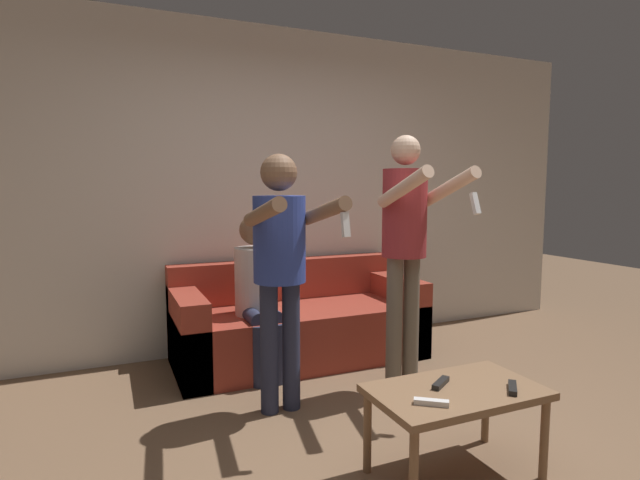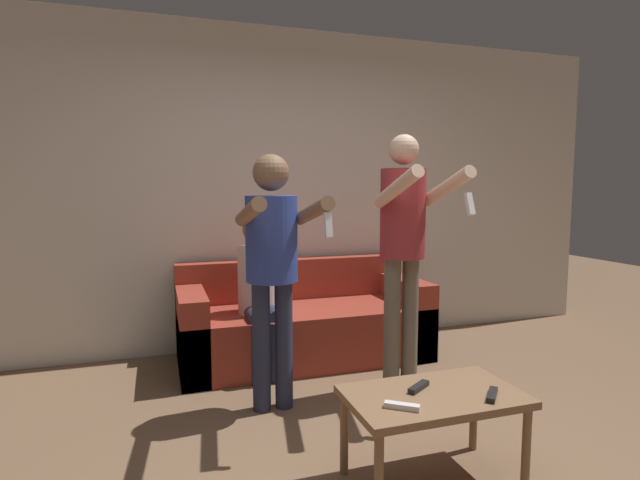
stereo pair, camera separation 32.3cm
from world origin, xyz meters
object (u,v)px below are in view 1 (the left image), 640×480
object	(u,v)px
person_standing_left	(281,254)
coffee_table	(456,399)
remote_near	(513,388)
remote_far	(441,383)
person_standing_right	(406,234)
person_seated	(257,287)
remote_mid	(431,402)
couch	(298,325)

from	to	relation	value
person_standing_left	coffee_table	xyz separation A→B (m)	(0.53, -0.98, -0.60)
remote_near	remote_far	xyz separation A→B (m)	(-0.27, 0.18, 0.00)
person_standing_right	remote_far	size ratio (longest dim) A/B	11.82
remote_far	person_seated	bearing A→B (deg)	104.82
person_standing_left	remote_far	size ratio (longest dim) A/B	10.84
person_standing_left	remote_far	xyz separation A→B (m)	(0.48, -0.92, -0.53)
person_seated	coffee_table	xyz separation A→B (m)	(0.47, -1.67, -0.26)
person_seated	remote_near	xyz separation A→B (m)	(0.70, -1.79, -0.20)
person_seated	coffee_table	world-z (taller)	person_seated
person_standing_right	coffee_table	size ratio (longest dim) A/B	2.12
remote_near	remote_mid	world-z (taller)	same
person_seated	remote_near	world-z (taller)	person_seated
person_seated	remote_far	size ratio (longest dim) A/B	8.08
coffee_table	remote_near	distance (m)	0.26
person_standing_right	person_seated	distance (m)	1.15
person_standing_right	remote_near	size ratio (longest dim) A/B	12.75
person_standing_left	person_standing_right	bearing A→B (deg)	0.13
person_seated	remote_near	size ratio (longest dim) A/B	8.71
person_standing_left	remote_far	world-z (taller)	person_standing_left
person_standing_right	remote_near	bearing A→B (deg)	-96.50
coffee_table	remote_far	bearing A→B (deg)	129.37
person_standing_right	couch	bearing A→B (deg)	117.20
coffee_table	remote_mid	size ratio (longest dim) A/B	5.67
person_standing_left	remote_mid	distance (m)	1.25
remote_far	remote_mid	bearing A→B (deg)	-136.88
remote_near	remote_mid	xyz separation A→B (m)	(-0.44, 0.02, 0.00)
person_standing_right	remote_far	world-z (taller)	person_standing_right
person_standing_right	remote_far	xyz separation A→B (m)	(-0.40, -0.93, -0.62)
person_seated	remote_far	xyz separation A→B (m)	(0.43, -1.61, -0.20)
person_seated	remote_mid	xyz separation A→B (m)	(0.26, -1.77, -0.20)
couch	remote_mid	bearing A→B (deg)	-93.76
coffee_table	remote_far	xyz separation A→B (m)	(-0.05, 0.06, 0.06)
person_standing_left	remote_near	size ratio (longest dim) A/B	11.68
person_seated	remote_far	distance (m)	1.68
person_standing_right	person_seated	size ratio (longest dim) A/B	1.46
coffee_table	person_standing_right	bearing A→B (deg)	70.33
remote_near	remote_far	size ratio (longest dim) A/B	0.93
person_standing_right	remote_far	distance (m)	1.18
person_standing_left	remote_far	bearing A→B (deg)	-62.45
couch	coffee_table	bearing A→B (deg)	-87.24
couch	coffee_table	distance (m)	1.84
remote_near	remote_mid	size ratio (longest dim) A/B	0.94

